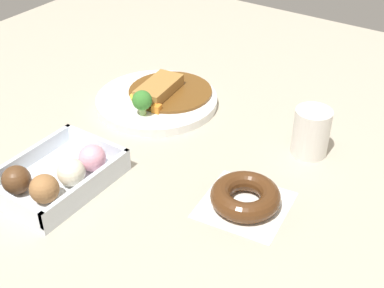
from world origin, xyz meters
TOP-DOWN VIEW (x-y plane):
  - ground_plane at (0.00, 0.00)m, footprint 1.60×1.60m
  - curry_plate at (0.14, 0.14)m, footprint 0.26×0.26m
  - donut_box at (-0.18, 0.11)m, footprint 0.20×0.15m
  - chocolate_ring_donut at (-0.04, -0.17)m, footprint 0.15×0.15m
  - coffee_mug at (0.15, -0.20)m, footprint 0.07×0.07m

SIDE VIEW (x-z plane):
  - ground_plane at x=0.00m, z-range 0.00..0.00m
  - curry_plate at x=0.14m, z-range -0.02..0.05m
  - chocolate_ring_donut at x=-0.04m, z-range 0.00..0.04m
  - donut_box at x=-0.18m, z-range -0.01..0.05m
  - coffee_mug at x=0.15m, z-range 0.00..0.09m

